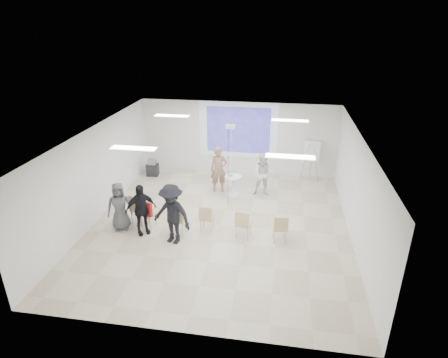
# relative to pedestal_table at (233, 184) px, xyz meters

# --- Properties ---
(floor) EXTENTS (8.00, 9.00, 0.10)m
(floor) POSITION_rel_pedestal_table_xyz_m (-0.10, -2.25, -0.48)
(floor) COLOR beige
(floor) RESTS_ON ground
(ceiling) EXTENTS (8.00, 9.00, 0.10)m
(ceiling) POSITION_rel_pedestal_table_xyz_m (-0.10, -2.25, 2.62)
(ceiling) COLOR white
(ceiling) RESTS_ON wall_back
(wall_back) EXTENTS (8.00, 0.10, 3.00)m
(wall_back) POSITION_rel_pedestal_table_xyz_m (-0.10, 2.30, 1.07)
(wall_back) COLOR silver
(wall_back) RESTS_ON floor
(wall_left) EXTENTS (0.10, 9.00, 3.00)m
(wall_left) POSITION_rel_pedestal_table_xyz_m (-4.15, -2.25, 1.07)
(wall_left) COLOR silver
(wall_left) RESTS_ON floor
(wall_right) EXTENTS (0.10, 9.00, 3.00)m
(wall_right) POSITION_rel_pedestal_table_xyz_m (3.95, -2.25, 1.07)
(wall_right) COLOR silver
(wall_right) RESTS_ON floor
(projection_halo) EXTENTS (3.20, 0.01, 2.30)m
(projection_halo) POSITION_rel_pedestal_table_xyz_m (-0.10, 2.24, 1.42)
(projection_halo) COLOR silver
(projection_halo) RESTS_ON wall_back
(projection_image) EXTENTS (2.60, 0.01, 1.90)m
(projection_image) POSITION_rel_pedestal_table_xyz_m (-0.10, 2.22, 1.42)
(projection_image) COLOR #2F31A0
(projection_image) RESTS_ON wall_back
(pedestal_table) EXTENTS (0.78, 0.78, 0.77)m
(pedestal_table) POSITION_rel_pedestal_table_xyz_m (0.00, 0.00, 0.00)
(pedestal_table) COLOR white
(pedestal_table) RESTS_ON floor
(player_left) EXTENTS (0.81, 0.64, 1.96)m
(player_left) POSITION_rel_pedestal_table_xyz_m (-0.58, 0.26, 0.55)
(player_left) COLOR #8E6C57
(player_left) RESTS_ON floor
(player_right) EXTENTS (0.88, 0.71, 1.79)m
(player_right) POSITION_rel_pedestal_table_xyz_m (1.10, 0.18, 0.46)
(player_right) COLOR white
(player_right) RESTS_ON floor
(controller_left) EXTENTS (0.07, 0.14, 0.04)m
(controller_left) POSITION_rel_pedestal_table_xyz_m (-0.40, 0.51, 0.86)
(controller_left) COLOR silver
(controller_left) RESTS_ON player_left
(controller_right) EXTENTS (0.04, 0.11, 0.04)m
(controller_right) POSITION_rel_pedestal_table_xyz_m (0.92, 0.43, 0.78)
(controller_right) COLOR white
(controller_right) RESTS_ON player_right
(chair_far_left) EXTENTS (0.62, 0.64, 1.01)m
(chair_far_left) POSITION_rel_pedestal_table_xyz_m (-2.67, -2.60, 0.16)
(chair_far_left) COLOR tan
(chair_far_left) RESTS_ON floor
(chair_left_mid) EXTENTS (0.50, 0.52, 0.82)m
(chair_left_mid) POSITION_rel_pedestal_table_xyz_m (-2.32, -2.73, 0.06)
(chair_left_mid) COLOR tan
(chair_left_mid) RESTS_ON floor
(chair_left_inner) EXTENTS (0.45, 0.48, 0.94)m
(chair_left_inner) POSITION_rel_pedestal_table_xyz_m (-1.26, -3.01, 0.13)
(chair_left_inner) COLOR tan
(chair_left_inner) RESTS_ON floor
(chair_center) EXTENTS (0.42, 0.45, 0.85)m
(chair_center) POSITION_rel_pedestal_table_xyz_m (-0.45, -2.67, 0.08)
(chair_center) COLOR tan
(chair_center) RESTS_ON floor
(chair_right_inner) EXTENTS (0.50, 0.52, 0.91)m
(chair_right_inner) POSITION_rel_pedestal_table_xyz_m (0.70, -2.91, 0.11)
(chair_right_inner) COLOR tan
(chair_right_inner) RESTS_ON floor
(chair_right_far) EXTENTS (0.47, 0.50, 0.87)m
(chair_right_far) POSITION_rel_pedestal_table_xyz_m (1.79, -2.95, 0.08)
(chair_right_far) COLOR tan
(chair_right_far) RESTS_ON floor
(red_jacket) EXTENTS (0.47, 0.25, 0.44)m
(red_jacket) POSITION_rel_pedestal_table_xyz_m (-2.30, -2.88, 0.29)
(red_jacket) COLOR #B51D16
(red_jacket) RESTS_ON chair_left_mid
(laptop) EXTENTS (0.35, 0.26, 0.03)m
(laptop) POSITION_rel_pedestal_table_xyz_m (-1.26, -2.91, 0.08)
(laptop) COLOR black
(laptop) RESTS_ON chair_left_inner
(audience_left) EXTENTS (1.25, 1.18, 1.85)m
(audience_left) POSITION_rel_pedestal_table_xyz_m (-2.35, -3.11, 0.50)
(audience_left) COLOR black
(audience_left) RESTS_ON floor
(audience_mid) EXTENTS (1.51, 1.11, 2.08)m
(audience_mid) POSITION_rel_pedestal_table_xyz_m (-1.30, -3.43, 0.61)
(audience_mid) COLOR black
(audience_mid) RESTS_ON floor
(audience_outer) EXTENTS (0.98, 0.82, 1.72)m
(audience_outer) POSITION_rel_pedestal_table_xyz_m (-3.10, -2.94, 0.43)
(audience_outer) COLOR #535357
(audience_outer) RESTS_ON floor
(flipchart_easel) EXTENTS (0.73, 0.57, 1.73)m
(flipchart_easel) POSITION_rel_pedestal_table_xyz_m (2.86, 1.76, 0.84)
(flipchart_easel) COLOR gray
(flipchart_easel) RESTS_ON floor
(av_cart) EXTENTS (0.50, 0.41, 0.70)m
(av_cart) POSITION_rel_pedestal_table_xyz_m (-3.56, 1.31, -0.11)
(av_cart) COLOR black
(av_cart) RESTS_ON floor
(ceiling_projector) EXTENTS (0.30, 0.25, 3.00)m
(ceiling_projector) POSITION_rel_pedestal_table_xyz_m (-0.01, -0.76, 2.26)
(ceiling_projector) COLOR white
(ceiling_projector) RESTS_ON ceiling
(fluor_panel_nw) EXTENTS (1.20, 0.30, 0.02)m
(fluor_panel_nw) POSITION_rel_pedestal_table_xyz_m (-2.10, -0.25, 2.54)
(fluor_panel_nw) COLOR white
(fluor_panel_nw) RESTS_ON ceiling
(fluor_panel_ne) EXTENTS (1.20, 0.30, 0.02)m
(fluor_panel_ne) POSITION_rel_pedestal_table_xyz_m (1.90, -0.25, 2.54)
(fluor_panel_ne) COLOR white
(fluor_panel_ne) RESTS_ON ceiling
(fluor_panel_sw) EXTENTS (1.20, 0.30, 0.02)m
(fluor_panel_sw) POSITION_rel_pedestal_table_xyz_m (-2.10, -3.75, 2.54)
(fluor_panel_sw) COLOR white
(fluor_panel_sw) RESTS_ON ceiling
(fluor_panel_se) EXTENTS (1.20, 0.30, 0.02)m
(fluor_panel_se) POSITION_rel_pedestal_table_xyz_m (1.90, -3.75, 2.54)
(fluor_panel_se) COLOR white
(fluor_panel_se) RESTS_ON ceiling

